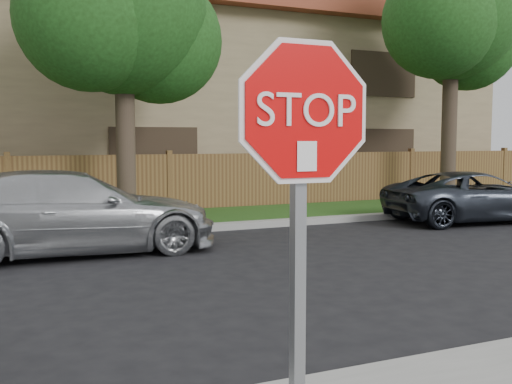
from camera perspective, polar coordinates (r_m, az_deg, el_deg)
name	(u,v)px	position (r m, az deg, el deg)	size (l,w,h in m)	color
far_curb	(14,240)	(12.45, -22.03, -4.24)	(70.00, 0.30, 0.15)	gray
grass_strip	(11,229)	(14.09, -22.26, -3.26)	(70.00, 3.00, 0.12)	#1E4714
fence	(8,189)	(15.60, -22.54, 0.25)	(70.00, 0.12, 1.60)	brown
apartment_building	(0,91)	(21.20, -23.19, 8.79)	(35.20, 9.20, 7.20)	#887554
tree_mid	(125,11)	(14.30, -12.35, 16.53)	(4.80, 3.90, 7.35)	#382B21
tree_right	(456,14)	(18.81, 18.51, 15.74)	(4.80, 3.90, 8.20)	#382B21
stop_sign	(303,176)	(3.04, 4.45, 1.54)	(1.01, 0.13, 2.55)	gray
sedan_right	(71,212)	(10.93, -17.18, -1.85)	(2.06, 5.07, 1.47)	#B3B6BB
sedan_far_right	(475,197)	(15.46, 20.16, -0.42)	(2.03, 4.40, 1.22)	#343A45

